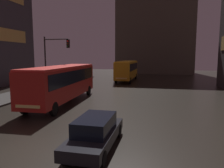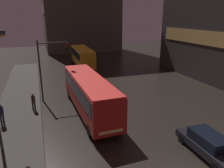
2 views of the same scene
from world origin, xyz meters
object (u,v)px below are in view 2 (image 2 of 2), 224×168
at_px(car_taxi, 208,144).
at_px(pedestrian_mid, 1,112).
at_px(traffic_light_main, 50,61).
at_px(bus_near, 89,91).
at_px(pedestrian_near, 33,101).
at_px(bus_far, 83,56).

xyz_separation_m(car_taxi, pedestrian_mid, (-13.01, 8.48, 0.46)).
relative_size(pedestrian_mid, traffic_light_main, 0.28).
bearing_deg(bus_near, car_taxi, 120.98).
bearing_deg(car_taxi, pedestrian_mid, -32.58).
bearing_deg(pedestrian_near, pedestrian_mid, -15.81).
height_order(pedestrian_mid, traffic_light_main, traffic_light_main).
relative_size(bus_far, pedestrian_near, 5.97).
xyz_separation_m(bus_far, pedestrian_mid, (-10.44, -18.65, -0.86)).
height_order(car_taxi, pedestrian_near, pedestrian_near).
xyz_separation_m(pedestrian_near, pedestrian_mid, (-2.42, -2.09, 0.10)).
height_order(bus_near, car_taxi, bus_near).
bearing_deg(traffic_light_main, pedestrian_mid, -132.66).
xyz_separation_m(bus_near, pedestrian_near, (-4.89, 1.72, -0.94)).
bearing_deg(bus_far, car_taxi, 96.41).
bearing_deg(pedestrian_near, traffic_light_main, 177.23).
bearing_deg(pedestrian_mid, traffic_light_main, -47.84).
xyz_separation_m(bus_near, bus_far, (3.14, 18.28, 0.02)).
bearing_deg(pedestrian_mid, pedestrian_near, -54.33).
xyz_separation_m(bus_near, traffic_light_main, (-3.02, 4.28, 2.21)).
bearing_deg(traffic_light_main, car_taxi, -56.42).
xyz_separation_m(bus_far, pedestrian_near, (-8.02, -16.56, -0.96)).
bearing_deg(pedestrian_mid, bus_near, -92.25).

